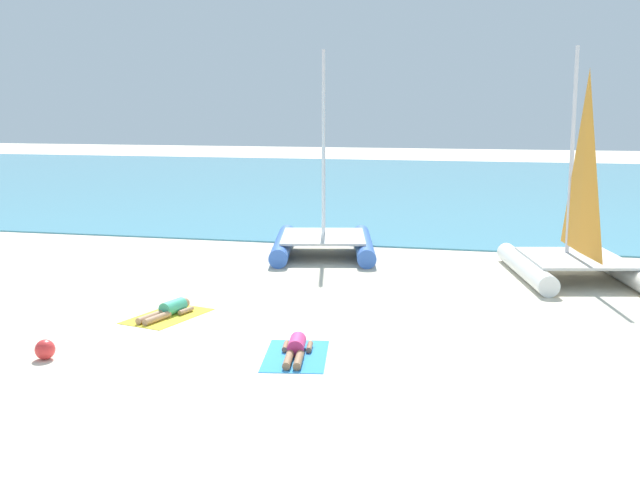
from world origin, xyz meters
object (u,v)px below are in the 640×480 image
towel_left (167,316)px  towel_right (296,356)px  beach_ball (45,350)px  sunbather_right (296,348)px  sailboat_blue (323,225)px  sailboat_white (574,245)px  sunbather_left (169,310)px

towel_left → towel_right: 3.92m
towel_right → beach_ball: bearing=-164.3°
towel_left → sunbather_right: 3.88m
sailboat_blue → towel_left: size_ratio=3.19×
towel_left → sunbather_right: (3.36, -1.94, 0.13)m
sailboat_blue → sunbather_right: (1.78, -9.68, -0.77)m
sailboat_white → beach_ball: (-9.52, -9.15, -0.71)m
beach_ball → sailboat_white: bearing=43.9°
towel_left → sunbather_left: bearing=75.8°
towel_left → sailboat_white: bearing=34.6°
beach_ball → sunbather_right: bearing=16.6°
towel_right → sunbather_right: (-0.01, 0.07, 0.13)m
sailboat_white → towel_left: (-8.64, -5.95, -0.88)m
towel_right → beach_ball: size_ratio=5.34×
sunbather_right → sunbather_left: bearing=139.1°
towel_left → beach_ball: 3.33m
sailboat_white → towel_right: bearing=-136.6°
sunbather_left → sunbather_right: size_ratio=0.99×
towel_right → sunbather_right: 0.14m
sailboat_white → towel_right: sailboat_white is taller
sunbather_left → beach_ball: (-0.90, -3.27, 0.05)m
sailboat_white → towel_left: sailboat_white is taller
beach_ball → towel_right: bearing=15.7°
sunbather_right → towel_left: bearing=140.0°
sailboat_white → sunbather_right: size_ratio=3.79×
towel_left → sailboat_blue: bearing=78.5°
sunbather_right → sailboat_blue: bearing=90.4°
sailboat_white → towel_right: size_ratio=3.12×
sunbather_right → sailboat_white: bearing=46.2°
sailboat_white → sunbather_right: 9.52m
towel_right → beach_ball: 4.43m
sailboat_blue → sunbather_left: sailboat_blue is taller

